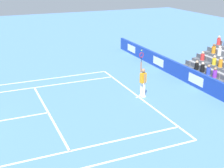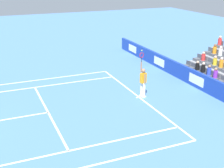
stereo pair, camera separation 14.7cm
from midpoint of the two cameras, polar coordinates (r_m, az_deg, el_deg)
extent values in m
cube|color=white|center=(18.82, 5.18, -2.41)|extent=(10.97, 0.10, 0.01)
cube|color=white|center=(17.13, -11.36, -5.11)|extent=(8.23, 0.10, 0.01)
cube|color=white|center=(20.83, -14.96, -0.77)|extent=(0.10, 11.89, 0.01)
cube|color=white|center=(13.50, -9.53, -12.38)|extent=(0.10, 11.89, 0.01)
cube|color=white|center=(22.11, -15.50, 0.41)|extent=(0.10, 11.89, 0.01)
cube|color=white|center=(18.78, 4.91, -2.45)|extent=(0.10, 0.20, 0.01)
cube|color=#193899|center=(20.85, 15.57, 0.75)|extent=(23.08, 0.20, 1.06)
cube|color=white|center=(20.79, 15.34, 0.71)|extent=(1.48, 0.01, 0.60)
cube|color=white|center=(24.38, 8.76, 4.05)|extent=(1.48, 0.01, 0.60)
cube|color=white|center=(28.28, 3.90, 6.48)|extent=(1.48, 0.01, 0.60)
cylinder|color=white|center=(18.66, 6.11, -1.16)|extent=(0.16, 0.16, 0.90)
cylinder|color=white|center=(18.83, 5.64, -0.95)|extent=(0.16, 0.16, 0.90)
cube|color=white|center=(18.81, 6.07, -2.33)|extent=(0.17, 0.28, 0.08)
cube|color=white|center=(18.98, 5.60, -2.10)|extent=(0.17, 0.28, 0.08)
cube|color=orange|center=(18.49, 5.96, 1.11)|extent=(0.29, 0.40, 0.60)
sphere|color=#9E7251|center=(18.35, 6.01, 2.47)|extent=(0.24, 0.24, 0.24)
cylinder|color=#9E7251|center=(18.46, 5.59, 3.09)|extent=(0.09, 0.09, 0.62)
cylinder|color=#9E7251|center=(18.30, 6.28, 0.96)|extent=(0.09, 0.09, 0.56)
cylinder|color=black|center=(18.34, 5.64, 4.43)|extent=(0.04, 0.04, 0.28)
torus|color=red|center=(18.26, 5.67, 5.28)|extent=(0.09, 0.31, 0.31)
sphere|color=#D1E533|center=(18.19, 5.70, 6.13)|extent=(0.07, 0.07, 0.07)
cube|color=gray|center=(21.62, 17.75, 0.30)|extent=(6.20, 0.95, 0.42)
cube|color=#545960|center=(20.87, 19.45, 0.30)|extent=(0.48, 0.44, 0.20)
cube|color=#545960|center=(20.92, 19.94, 1.01)|extent=(0.48, 0.04, 0.30)
cube|color=#545960|center=(21.30, 18.36, 0.82)|extent=(0.48, 0.44, 0.20)
cube|color=#545960|center=(21.35, 18.84, 1.52)|extent=(0.48, 0.04, 0.30)
cube|color=#545960|center=(21.74, 17.31, 1.33)|extent=(0.48, 0.44, 0.20)
cube|color=#545960|center=(21.79, 17.79, 2.01)|extent=(0.48, 0.04, 0.30)
cube|color=#545960|center=(22.19, 16.31, 1.81)|extent=(0.48, 0.44, 0.20)
cube|color=#545960|center=(22.24, 16.77, 2.48)|extent=(0.48, 0.04, 0.30)
cube|color=#545960|center=(22.65, 15.34, 2.27)|extent=(0.48, 0.44, 0.20)
cube|color=#545960|center=(22.70, 15.80, 2.93)|extent=(0.48, 0.04, 0.30)
cube|color=#545960|center=(23.11, 14.41, 2.71)|extent=(0.48, 0.44, 0.20)
cube|color=#545960|center=(23.16, 14.86, 3.35)|extent=(0.48, 0.04, 0.30)
cube|color=#545960|center=(23.59, 13.52, 3.14)|extent=(0.48, 0.44, 0.20)
cube|color=#545960|center=(23.63, 13.96, 3.77)|extent=(0.48, 0.04, 0.30)
cube|color=gray|center=(22.16, 19.69, 1.13)|extent=(6.20, 0.95, 0.84)
cube|color=#545960|center=(22.23, 19.32, 2.64)|extent=(0.48, 0.44, 0.20)
cube|color=#545960|center=(22.29, 19.78, 3.31)|extent=(0.48, 0.04, 0.30)
cube|color=#545960|center=(22.67, 18.29, 3.09)|extent=(0.48, 0.44, 0.20)
cube|color=#545960|center=(22.73, 18.75, 3.74)|extent=(0.48, 0.04, 0.30)
cube|color=#545960|center=(23.11, 17.31, 3.52)|extent=(0.48, 0.44, 0.20)
cube|color=#545960|center=(23.17, 17.75, 4.16)|extent=(0.48, 0.04, 0.30)
cube|color=#545960|center=(23.57, 16.36, 3.93)|extent=(0.48, 0.44, 0.20)
cube|color=#545960|center=(23.63, 16.80, 4.56)|extent=(0.48, 0.04, 0.30)
cube|color=#545960|center=(24.03, 15.44, 4.32)|extent=(0.48, 0.44, 0.20)
cube|color=#545960|center=(24.09, 15.88, 4.94)|extent=(0.48, 0.04, 0.30)
cube|color=#545960|center=(23.62, 19.20, 4.71)|extent=(0.48, 0.44, 0.20)
cube|color=#545960|center=(23.69, 19.63, 5.33)|extent=(0.48, 0.04, 0.30)
cube|color=#545960|center=(24.06, 18.23, 5.09)|extent=(0.48, 0.44, 0.20)
cube|color=#545960|center=(24.13, 18.66, 5.70)|extent=(0.48, 0.04, 0.30)
cube|color=#545960|center=(24.52, 17.30, 5.46)|extent=(0.48, 0.44, 0.20)
cube|color=#545960|center=(24.58, 17.72, 6.06)|extent=(0.48, 0.04, 0.30)
cube|color=#545960|center=(24.59, 20.03, 6.21)|extent=(0.48, 0.44, 0.20)
cube|color=#545960|center=(25.03, 19.09, 6.55)|extent=(0.48, 0.44, 0.20)
cube|color=#545960|center=(25.11, 19.50, 7.13)|extent=(0.48, 0.04, 0.30)
cylinder|color=yellow|center=(22.61, 18.48, 3.89)|extent=(0.28, 0.28, 0.45)
sphere|color=#D3A884|center=(22.53, 18.57, 4.68)|extent=(0.20, 0.20, 0.20)
cylinder|color=orange|center=(24.01, 18.41, 5.91)|extent=(0.28, 0.28, 0.50)
sphere|color=brown|center=(23.93, 18.51, 6.72)|extent=(0.20, 0.20, 0.20)
cylinder|color=orange|center=(22.16, 19.52, 3.52)|extent=(0.28, 0.28, 0.50)
sphere|color=beige|center=(22.07, 19.62, 4.39)|extent=(0.20, 0.20, 0.20)
cylinder|color=black|center=(22.12, 16.50, 2.70)|extent=(0.28, 0.28, 0.51)
sphere|color=beige|center=(22.02, 16.59, 3.59)|extent=(0.20, 0.20, 0.20)
cylinder|color=white|center=(23.57, 19.38, 5.52)|extent=(0.28, 0.28, 0.49)
sphere|color=beige|center=(23.49, 19.48, 6.33)|extent=(0.20, 0.20, 0.20)
cylinder|color=red|center=(24.99, 19.26, 7.32)|extent=(0.28, 0.28, 0.49)
sphere|color=#D3A884|center=(24.93, 19.36, 8.09)|extent=(0.20, 0.20, 0.20)
cylinder|color=black|center=(22.58, 15.52, 3.07)|extent=(0.28, 0.28, 0.45)
sphere|color=#D3A884|center=(22.49, 15.60, 3.87)|extent=(0.20, 0.20, 0.20)
cylinder|color=purple|center=(21.23, 18.57, 1.71)|extent=(0.28, 0.28, 0.49)
sphere|color=#9E7251|center=(21.13, 18.67, 2.59)|extent=(0.20, 0.20, 0.20)
cylinder|color=red|center=(23.52, 16.53, 4.70)|extent=(0.28, 0.28, 0.45)
sphere|color=#D3A884|center=(23.44, 16.61, 5.46)|extent=(0.20, 0.20, 0.20)
cylinder|color=blue|center=(21.67, 17.51, 2.21)|extent=(0.28, 0.28, 0.50)
sphere|color=#9E7251|center=(21.57, 17.61, 3.09)|extent=(0.20, 0.20, 0.20)
camera|label=1|loc=(0.07, -89.76, 0.09)|focal=50.00mm
camera|label=2|loc=(0.07, 90.24, -0.09)|focal=50.00mm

